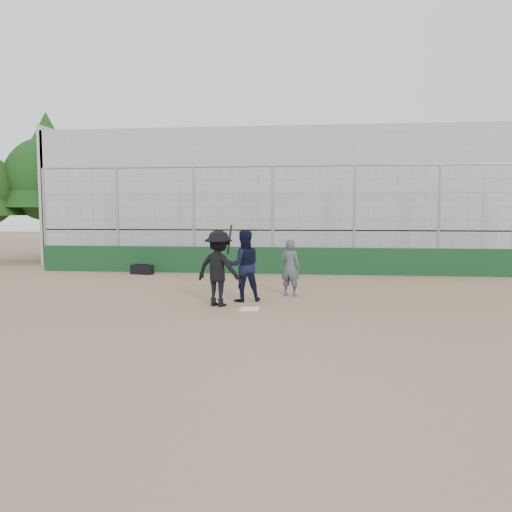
# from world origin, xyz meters

# --- Properties ---
(ground) EXTENTS (90.00, 90.00, 0.00)m
(ground) POSITION_xyz_m (0.00, 0.00, 0.00)
(ground) COLOR brown
(ground) RESTS_ON ground
(home_plate) EXTENTS (0.44, 0.44, 0.02)m
(home_plate) POSITION_xyz_m (0.00, 0.00, 0.01)
(home_plate) COLOR white
(home_plate) RESTS_ON ground
(backstop) EXTENTS (18.10, 0.25, 4.04)m
(backstop) POSITION_xyz_m (0.00, 7.00, 0.96)
(backstop) COLOR #103519
(backstop) RESTS_ON ground
(bleachers) EXTENTS (20.25, 6.70, 6.98)m
(bleachers) POSITION_xyz_m (0.00, 11.95, 2.92)
(bleachers) COLOR #9E9E9E
(bleachers) RESTS_ON ground
(tree_left) EXTENTS (4.48, 4.48, 7.00)m
(tree_left) POSITION_xyz_m (-11.00, 11.00, 4.39)
(tree_left) COLOR #331C12
(tree_left) RESTS_ON ground
(batter_at_plate) EXTENTS (1.37, 1.08, 1.99)m
(batter_at_plate) POSITION_xyz_m (-0.80, 0.36, 0.93)
(batter_at_plate) COLOR black
(batter_at_plate) RESTS_ON ground
(catcher_crouched) EXTENTS (1.09, 0.98, 1.24)m
(catcher_crouched) POSITION_xyz_m (-0.27, 1.03, 0.62)
(catcher_crouched) COLOR black
(catcher_crouched) RESTS_ON ground
(umpire) EXTENTS (0.67, 0.56, 1.41)m
(umpire) POSITION_xyz_m (0.87, 2.03, 0.71)
(umpire) COLOR #454D58
(umpire) RESTS_ON ground
(equipment_bag) EXTENTS (0.88, 0.53, 0.39)m
(equipment_bag) POSITION_xyz_m (-4.81, 6.27, 0.18)
(equipment_bag) COLOR black
(equipment_bag) RESTS_ON ground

